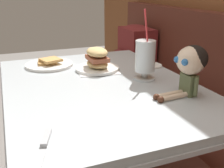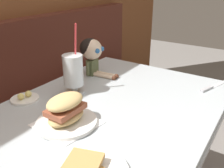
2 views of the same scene
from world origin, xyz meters
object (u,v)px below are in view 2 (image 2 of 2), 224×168
(sandwich_plate, at_px, (66,113))
(butter_knife, at_px, (211,87))
(butter_saucer, at_px, (25,98))
(seated_doll, at_px, (92,51))
(milkshake_glass, at_px, (73,72))

(sandwich_plate, bearing_deg, butter_knife, -30.43)
(butter_saucer, xyz_separation_m, seated_doll, (0.41, -0.06, 0.12))
(sandwich_plate, distance_m, butter_knife, 0.71)
(milkshake_glass, relative_size, sandwich_plate, 1.40)
(milkshake_glass, bearing_deg, butter_saucer, 143.59)
(butter_saucer, xyz_separation_m, butter_knife, (0.57, -0.64, -0.00))
(milkshake_glass, distance_m, butter_saucer, 0.24)
(butter_saucer, relative_size, butter_knife, 0.52)
(milkshake_glass, relative_size, seated_doll, 1.42)
(sandwich_plate, relative_size, butter_saucer, 1.88)
(butter_knife, xyz_separation_m, seated_doll, (-0.17, 0.59, 0.12))
(sandwich_plate, bearing_deg, seated_doll, 26.80)
(milkshake_glass, relative_size, butter_knife, 1.38)
(seated_doll, bearing_deg, butter_saucer, 171.82)
(butter_knife, relative_size, seated_doll, 1.03)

